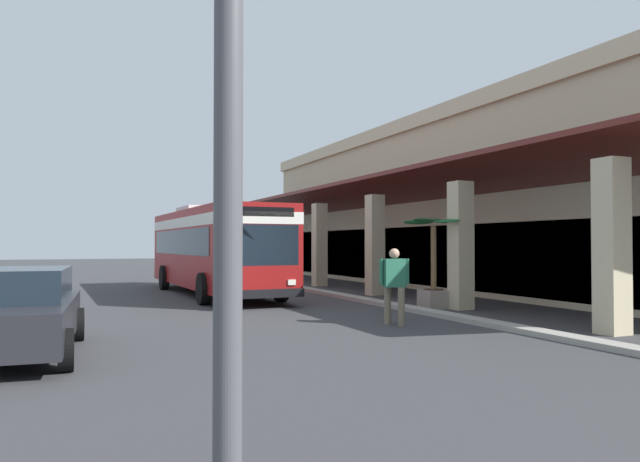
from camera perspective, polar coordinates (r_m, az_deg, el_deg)
The scene contains 7 objects.
ground at distance 23.59m, azimuth 11.91°, elevation -5.78°, with size 120.00×120.00×0.00m, color #38383A.
curb_strip at distance 23.85m, azimuth -0.97°, elevation -5.62°, with size 37.19×0.50×0.12m, color #9E998E.
plaza_building at distance 28.89m, azimuth 17.00°, elevation 2.34°, with size 31.29×13.85×7.30m.
transit_bus at distance 22.72m, azimuth -10.08°, elevation -1.29°, with size 11.27×3.01×3.34m.
parked_sedan_charcoal at distance 11.32m, azimuth -27.02°, elevation -6.85°, with size 4.53×2.24×1.47m.
pedestrian at distance 14.07m, azimuth 7.09°, elevation -4.78°, with size 0.53×0.69×1.78m.
potted_palm at distance 17.87m, azimuth 10.78°, elevation -4.56°, with size 1.79×1.82×2.66m.
Camera 1 is at (19.23, -5.54, 1.89)m, focal length 33.63 mm.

